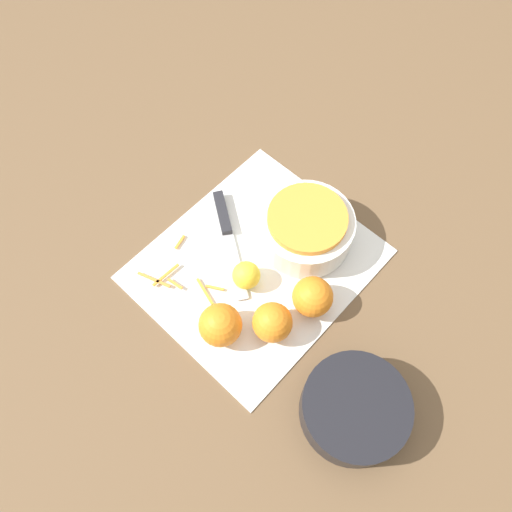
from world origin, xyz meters
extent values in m
plane|color=brown|center=(0.00, 0.00, 0.00)|extent=(4.00, 4.00, 0.00)
cube|color=silver|center=(0.00, 0.00, 0.00)|extent=(0.41, 0.36, 0.01)
cylinder|color=silver|center=(-0.11, 0.03, 0.04)|extent=(0.18, 0.18, 0.06)
cylinder|color=orange|center=(-0.11, 0.03, 0.08)|extent=(0.15, 0.15, 0.02)
cylinder|color=black|center=(0.09, 0.30, 0.03)|extent=(0.17, 0.17, 0.07)
cube|color=#232328|center=(-0.03, -0.12, 0.01)|extent=(0.07, 0.09, 0.02)
cube|color=silver|center=(0.03, -0.02, 0.01)|extent=(0.10, 0.13, 0.00)
sphere|color=orange|center=(0.08, 0.11, 0.04)|extent=(0.07, 0.07, 0.07)
sphere|color=orange|center=(0.14, 0.05, 0.04)|extent=(0.08, 0.08, 0.08)
sphere|color=orange|center=(-0.01, 0.13, 0.04)|extent=(0.07, 0.07, 0.07)
sphere|color=yellow|center=(0.04, 0.01, 0.03)|extent=(0.05, 0.05, 0.05)
cube|color=orange|center=(0.07, -0.14, 0.01)|extent=(0.03, 0.01, 0.00)
cube|color=#F49D31|center=(0.11, -0.03, 0.01)|extent=(0.02, 0.06, 0.00)
cube|color=orange|center=(0.13, -0.11, 0.01)|extent=(0.06, 0.01, 0.00)
cube|color=orange|center=(0.09, -0.02, 0.01)|extent=(0.02, 0.03, 0.00)
cube|color=orange|center=(0.14, -0.08, 0.01)|extent=(0.01, 0.03, 0.00)
cube|color=orange|center=(0.16, -0.11, 0.01)|extent=(0.03, 0.07, 0.00)
camera|label=1|loc=(0.30, 0.28, 0.86)|focal=35.00mm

